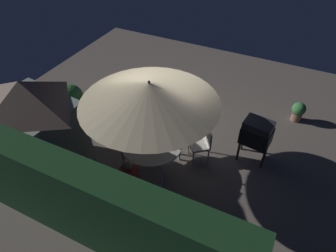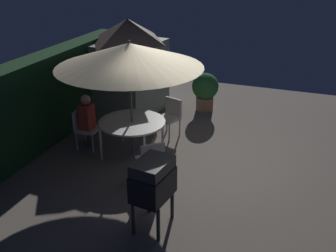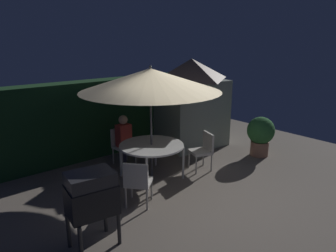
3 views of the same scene
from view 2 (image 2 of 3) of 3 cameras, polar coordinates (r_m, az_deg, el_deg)
The scene contains 11 objects.
ground_plane at distance 8.62m, azimuth 3.52°, elevation -5.02°, with size 11.00×11.00×0.00m, color #6B6056.
hedge_backdrop at distance 9.70m, azimuth -16.50°, elevation 3.94°, with size 6.22×0.58×2.01m.
garden_shed at distance 10.88m, azimuth -5.56°, elevation 8.48°, with size 2.09×1.80×2.51m.
patio_table at distance 8.60m, azimuth -5.12°, elevation 0.35°, with size 1.43×1.43×0.79m.
patio_umbrella at distance 8.13m, azimuth -5.50°, elevation 9.95°, with size 2.99×2.99×2.52m.
bbq_grill at distance 6.32m, azimuth -2.17°, elevation -7.75°, with size 0.76×0.59×1.20m.
chair_near_shed at distance 9.18m, azimuth -11.74°, elevation 0.02°, with size 0.48×0.48×0.90m.
chair_far_side at distance 7.60m, azimuth -2.45°, elevation -4.75°, with size 0.65×0.65×0.90m.
chair_toward_hedge at distance 9.59m, azimuth 0.32°, elevation 1.62°, with size 0.59×0.58×0.90m.
potted_plant_by_shed at distance 11.09m, azimuth 5.27°, elevation 5.15°, with size 0.73×0.73×1.06m.
person_in_red at distance 9.04m, azimuth -11.41°, elevation 1.48°, with size 0.35×0.25×1.26m.
Camera 2 is at (-7.22, -2.15, 4.18)m, focal length 43.09 mm.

